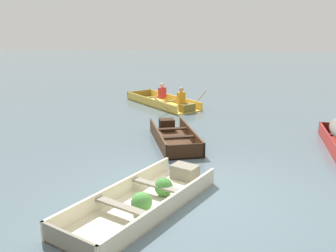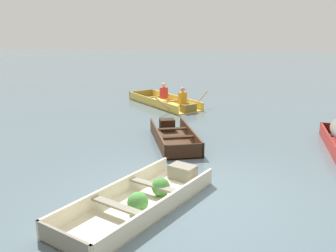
{
  "view_description": "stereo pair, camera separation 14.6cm",
  "coord_description": "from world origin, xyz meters",
  "views": [
    {
      "loc": [
        0.23,
        -6.61,
        3.15
      ],
      "look_at": [
        -0.86,
        3.58,
        0.35
      ],
      "focal_mm": 40.0,
      "sensor_mm": 36.0,
      "label": 1
    },
    {
      "loc": [
        0.37,
        -6.59,
        3.15
      ],
      "look_at": [
        -0.86,
        3.58,
        0.35
      ],
      "focal_mm": 40.0,
      "sensor_mm": 36.0,
      "label": 2
    }
  ],
  "objects": [
    {
      "name": "ground_plane",
      "position": [
        0.0,
        0.0,
        0.0
      ],
      "size": [
        80.0,
        80.0,
        0.0
      ],
      "primitive_type": "plane",
      "color": "slate"
    },
    {
      "name": "skiff_dark_varnish_mid_moored",
      "position": [
        -0.68,
        3.26,
        0.14
      ],
      "size": [
        1.71,
        2.85,
        0.38
      ],
      "color": "#4C2D19",
      "rests_on": "ground"
    },
    {
      "name": "dinghy_cream_foreground",
      "position": [
        -0.8,
        -0.57,
        0.13
      ],
      "size": [
        2.59,
        3.48,
        0.41
      ],
      "color": "beige",
      "rests_on": "ground"
    },
    {
      "name": "rowboat_yellow_with_crew",
      "position": [
        -1.44,
        7.9,
        0.16
      ],
      "size": [
        3.41,
        3.54,
        0.89
      ],
      "color": "#E5BC47",
      "rests_on": "ground"
    }
  ]
}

